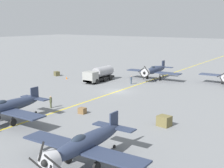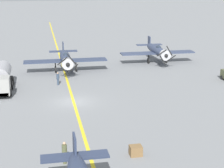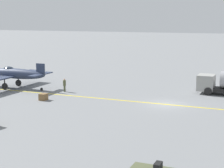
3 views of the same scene
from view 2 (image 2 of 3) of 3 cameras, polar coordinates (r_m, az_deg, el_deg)
name	(u,v)px [view 2 (image 2 of 3)]	position (r m, az deg, el deg)	size (l,w,h in m)	color
ground_plane	(74,102)	(41.90, -5.88, -2.71)	(400.00, 400.00, 0.00)	slate
taxiway_stripe	(74,102)	(41.90, -5.88, -2.71)	(0.30, 160.00, 0.01)	yellow
airplane_near_center	(65,58)	(55.21, -7.12, 3.94)	(12.00, 9.98, 3.65)	#2E3852
airplane_near_left	(157,51)	(61.12, 6.87, 5.09)	(12.00, 9.98, 3.65)	#343E58
fuel_tanker	(1,79)	(47.34, -16.57, 0.78)	(2.68, 8.00, 2.98)	black
ground_crew_walking	(65,152)	(28.15, -7.25, -10.21)	(0.38, 0.38, 1.75)	#515638
ground_crew_inspecting	(58,78)	(48.48, -8.25, 0.90)	(0.36, 0.36, 1.67)	#334256
supply_crate_by_tanker	(136,151)	(29.45, 3.64, -10.10)	(0.95, 0.79, 0.79)	brown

